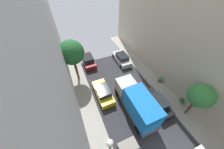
{
  "coord_description": "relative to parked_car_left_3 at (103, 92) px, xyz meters",
  "views": [
    {
      "loc": [
        -5.32,
        -0.73,
        13.4
      ],
      "look_at": [
        -0.26,
        10.96,
        0.5
      ],
      "focal_mm": 19.29,
      "sensor_mm": 36.0,
      "label": 1
    }
  ],
  "objects": [
    {
      "name": "sidewalk_right",
      "position": [
        7.7,
        -8.25,
        -0.64
      ],
      "size": [
        2.0,
        44.0,
        0.15
      ],
      "primitive_type": "cube",
      "color": "#A8A399",
      "rests_on": "ground"
    },
    {
      "name": "parked_car_left_3",
      "position": [
        0.0,
        0.0,
        0.0
      ],
      "size": [
        1.78,
        4.2,
        1.57
      ],
      "color": "gold",
      "rests_on": "ground"
    },
    {
      "name": "parked_car_left_4",
      "position": [
        0.0,
        7.2,
        0.0
      ],
      "size": [
        1.78,
        4.2,
        1.57
      ],
      "color": "maroon",
      "rests_on": "ground"
    },
    {
      "name": "parked_car_right_3",
      "position": [
        5.4,
        -4.04,
        0.0
      ],
      "size": [
        1.78,
        4.2,
        1.57
      ],
      "color": "black",
      "rests_on": "ground"
    },
    {
      "name": "parked_car_right_4",
      "position": [
        5.4,
        5.4,
        0.0
      ],
      "size": [
        1.78,
        4.2,
        1.57
      ],
      "color": "silver",
      "rests_on": "ground"
    },
    {
      "name": "delivery_truck",
      "position": [
        2.7,
        -3.54,
        1.07
      ],
      "size": [
        2.26,
        6.6,
        3.38
      ],
      "color": "#4C4C51",
      "rests_on": "ground"
    },
    {
      "name": "street_tree_0",
      "position": [
        -2.31,
        4.39,
        3.99
      ],
      "size": [
        3.16,
        3.16,
        6.17
      ],
      "color": "brown",
      "rests_on": "sidewalk_left"
    },
    {
      "name": "street_tree_1",
      "position": [
        7.97,
        -6.22,
        2.93
      ],
      "size": [
        2.43,
        2.43,
        4.75
      ],
      "color": "brown",
      "rests_on": "sidewalk_right"
    },
    {
      "name": "potted_plant_1",
      "position": [
        8.45,
        -4.97,
        -0.1
      ],
      "size": [
        0.57,
        0.57,
        0.84
      ],
      "color": "#B2A899",
      "rests_on": "sidewalk_right"
    },
    {
      "name": "potted_plant_2",
      "position": [
        8.36,
        -1.07,
        -0.11
      ],
      "size": [
        0.6,
        0.6,
        0.86
      ],
      "color": "brown",
      "rests_on": "sidewalk_right"
    }
  ]
}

